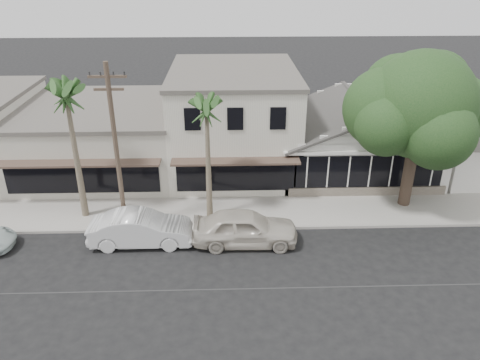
{
  "coord_description": "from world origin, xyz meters",
  "views": [
    {
      "loc": [
        -3.52,
        -16.56,
        13.44
      ],
      "look_at": [
        -2.81,
        6.0,
        2.48
      ],
      "focal_mm": 35.0,
      "sensor_mm": 36.0,
      "label": 1
    }
  ],
  "objects_px": {
    "utility_pole": "(116,147)",
    "car_0": "(245,228)",
    "shade_tree": "(417,107)",
    "car_1": "(141,229)"
  },
  "relations": [
    {
      "from": "car_0",
      "to": "car_1",
      "type": "bearing_deg",
      "value": 89.54
    },
    {
      "from": "car_1",
      "to": "shade_tree",
      "type": "bearing_deg",
      "value": -76.2
    },
    {
      "from": "utility_pole",
      "to": "car_0",
      "type": "xyz_separation_m",
      "value": [
        6.37,
        -1.51,
        -3.88
      ]
    },
    {
      "from": "utility_pole",
      "to": "shade_tree",
      "type": "xyz_separation_m",
      "value": [
        15.82,
        2.41,
        1.18
      ]
    },
    {
      "from": "utility_pole",
      "to": "car_0",
      "type": "distance_m",
      "value": 7.61
    },
    {
      "from": "utility_pole",
      "to": "car_1",
      "type": "distance_m",
      "value": 4.3
    },
    {
      "from": "car_0",
      "to": "utility_pole",
      "type": "bearing_deg",
      "value": 77.76
    },
    {
      "from": "car_0",
      "to": "car_1",
      "type": "height_order",
      "value": "car_0"
    },
    {
      "from": "car_0",
      "to": "shade_tree",
      "type": "height_order",
      "value": "shade_tree"
    },
    {
      "from": "utility_pole",
      "to": "car_0",
      "type": "relative_size",
      "value": 1.68
    }
  ]
}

